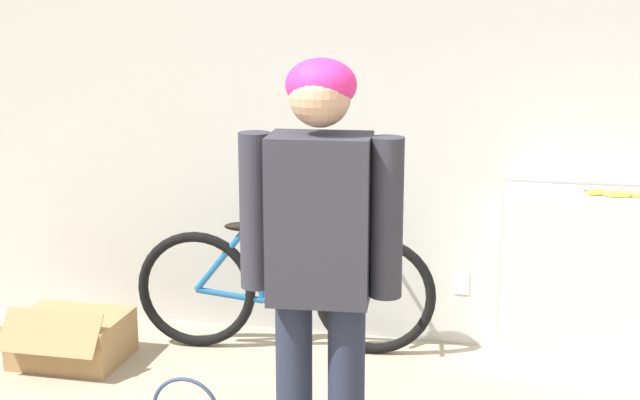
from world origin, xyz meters
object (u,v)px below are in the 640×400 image
at_px(person, 320,244).
at_px(banana, 615,193).
at_px(bicycle, 284,289).
at_px(cardboard_box, 72,338).

bearing_deg(person, banana, 45.89).
bearing_deg(bicycle, cardboard_box, -166.44).
bearing_deg(bicycle, person, -76.30).
xyz_separation_m(person, cardboard_box, (-1.58, 1.01, -0.89)).
height_order(person, bicycle, person).
height_order(person, banana, person).
relative_size(bicycle, cardboard_box, 2.90).
xyz_separation_m(person, banana, (1.16, 1.42, -0.06)).
relative_size(person, cardboard_box, 3.01).
distance_m(bicycle, banana, 1.77).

